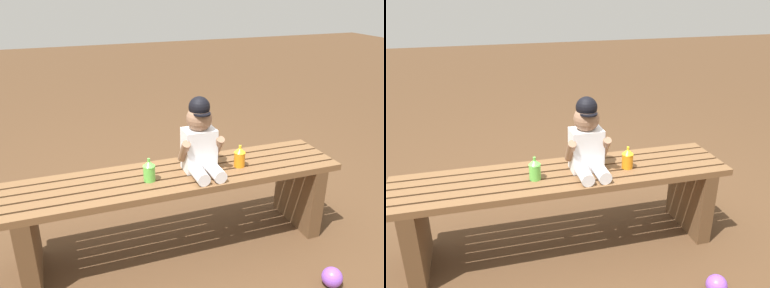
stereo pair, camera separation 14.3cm
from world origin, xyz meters
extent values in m
plane|color=#4C331E|center=(0.00, 0.00, 0.00)|extent=(16.00, 16.00, 0.00)
cube|color=brown|center=(0.00, -0.16, 0.45)|extent=(1.79, 0.07, 0.04)
cube|color=brown|center=(0.00, -0.08, 0.45)|extent=(1.79, 0.07, 0.04)
cube|color=brown|center=(0.00, 0.00, 0.45)|extent=(1.79, 0.07, 0.04)
cube|color=brown|center=(0.00, 0.08, 0.45)|extent=(1.79, 0.07, 0.04)
cube|color=brown|center=(0.00, 0.16, 0.45)|extent=(1.79, 0.07, 0.04)
cube|color=brown|center=(-0.78, 0.00, 0.21)|extent=(0.08, 0.40, 0.43)
cube|color=brown|center=(0.78, 0.00, 0.21)|extent=(0.08, 0.40, 0.43)
cube|color=white|center=(0.13, 0.02, 0.58)|extent=(0.17, 0.12, 0.23)
sphere|color=#8C664C|center=(0.13, 0.02, 0.75)|extent=(0.14, 0.14, 0.14)
cylinder|color=black|center=(0.13, -0.02, 0.79)|extent=(0.09, 0.09, 0.01)
sphere|color=black|center=(0.13, 0.02, 0.81)|extent=(0.11, 0.11, 0.11)
cylinder|color=white|center=(0.08, -0.10, 0.50)|extent=(0.07, 0.16, 0.07)
cylinder|color=white|center=(0.17, -0.10, 0.50)|extent=(0.07, 0.16, 0.07)
cylinder|color=#8C664C|center=(0.03, -0.01, 0.59)|extent=(0.04, 0.12, 0.14)
cylinder|color=#8C664C|center=(0.22, -0.01, 0.59)|extent=(0.04, 0.12, 0.14)
cylinder|color=#66CC4C|center=(-0.16, -0.03, 0.51)|extent=(0.06, 0.06, 0.08)
cone|color=#66CC4C|center=(-0.16, -0.03, 0.56)|extent=(0.06, 0.06, 0.03)
cylinder|color=#66CC4C|center=(-0.16, -0.03, 0.58)|extent=(0.01, 0.01, 0.02)
cylinder|color=orange|center=(0.35, -0.03, 0.51)|extent=(0.06, 0.06, 0.08)
cone|color=yellow|center=(0.35, -0.03, 0.56)|extent=(0.06, 0.06, 0.03)
cylinder|color=yellow|center=(0.35, -0.03, 0.58)|extent=(0.01, 0.01, 0.02)
sphere|color=#8C4CCC|center=(0.62, -0.56, 0.05)|extent=(0.10, 0.10, 0.10)
camera|label=1|loc=(-0.55, -1.78, 1.41)|focal=36.69mm
camera|label=2|loc=(-0.41, -1.82, 1.41)|focal=36.69mm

